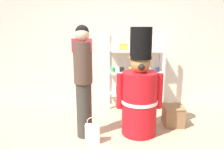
{
  "coord_description": "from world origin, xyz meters",
  "views": [
    {
      "loc": [
        -0.17,
        -2.76,
        1.79
      ],
      "look_at": [
        -0.15,
        0.69,
        1.0
      ],
      "focal_mm": 36.92,
      "sensor_mm": 36.0,
      "label": 1
    }
  ],
  "objects_px": {
    "merchandise_shelf": "(135,71)",
    "person_shopper": "(83,79)",
    "teddy_bear_guard": "(140,93)",
    "shopping_bag": "(92,133)",
    "display_crate": "(173,115)"
  },
  "relations": [
    {
      "from": "shopping_bag",
      "to": "display_crate",
      "type": "bearing_deg",
      "value": 23.72
    },
    {
      "from": "merchandise_shelf",
      "to": "shopping_bag",
      "type": "distance_m",
      "value": 1.85
    },
    {
      "from": "merchandise_shelf",
      "to": "person_shopper",
      "type": "height_order",
      "value": "person_shopper"
    },
    {
      "from": "shopping_bag",
      "to": "display_crate",
      "type": "xyz_separation_m",
      "value": [
        1.38,
        0.61,
        0.02
      ]
    },
    {
      "from": "merchandise_shelf",
      "to": "shopping_bag",
      "type": "height_order",
      "value": "merchandise_shelf"
    },
    {
      "from": "teddy_bear_guard",
      "to": "display_crate",
      "type": "distance_m",
      "value": 0.88
    },
    {
      "from": "shopping_bag",
      "to": "merchandise_shelf",
      "type": "bearing_deg",
      "value": 62.9
    },
    {
      "from": "teddy_bear_guard",
      "to": "display_crate",
      "type": "height_order",
      "value": "teddy_bear_guard"
    },
    {
      "from": "teddy_bear_guard",
      "to": "person_shopper",
      "type": "bearing_deg",
      "value": -174.35
    },
    {
      "from": "shopping_bag",
      "to": "teddy_bear_guard",
      "type": "bearing_deg",
      "value": 22.62
    },
    {
      "from": "merchandise_shelf",
      "to": "teddy_bear_guard",
      "type": "bearing_deg",
      "value": -92.74
    },
    {
      "from": "merchandise_shelf",
      "to": "display_crate",
      "type": "bearing_deg",
      "value": -58.18
    },
    {
      "from": "teddy_bear_guard",
      "to": "shopping_bag",
      "type": "distance_m",
      "value": 0.96
    },
    {
      "from": "teddy_bear_guard",
      "to": "shopping_bag",
      "type": "xyz_separation_m",
      "value": [
        -0.73,
        -0.31,
        -0.53
      ]
    },
    {
      "from": "merchandise_shelf",
      "to": "person_shopper",
      "type": "xyz_separation_m",
      "value": [
        -0.94,
        -1.33,
        0.16
      ]
    }
  ]
}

